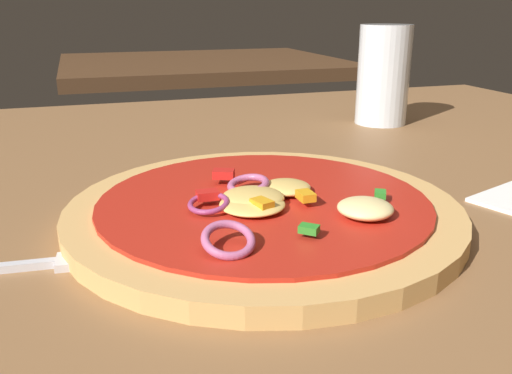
% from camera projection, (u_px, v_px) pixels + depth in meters
% --- Properties ---
extents(dining_table, '(1.12, 1.08, 0.03)m').
position_uv_depth(dining_table, '(322.00, 233.00, 0.42)').
color(dining_table, brown).
rests_on(dining_table, ground).
extents(pizza, '(0.29, 0.29, 0.03)m').
position_uv_depth(pizza, '(265.00, 210.00, 0.39)').
color(pizza, tan).
rests_on(pizza, dining_table).
extents(fork, '(0.18, 0.03, 0.01)m').
position_uv_depth(fork, '(9.00, 267.00, 0.32)').
color(fork, silver).
rests_on(fork, dining_table).
extents(beer_glass, '(0.07, 0.07, 0.13)m').
position_uv_depth(beer_glass, '(383.00, 81.00, 0.70)').
color(beer_glass, silver).
rests_on(beer_glass, dining_table).
extents(background_table, '(0.78, 0.65, 0.03)m').
position_uv_depth(background_table, '(202.00, 65.00, 1.55)').
color(background_table, '#4C301C').
rests_on(background_table, ground).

